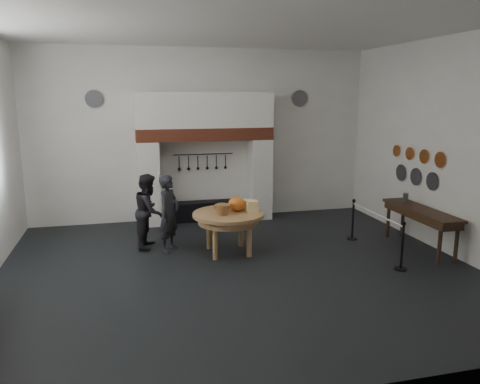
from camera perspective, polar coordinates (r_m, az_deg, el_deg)
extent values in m
cube|color=black|center=(9.18, -0.20, -9.30)|extent=(9.00, 8.00, 0.02)
cube|color=silver|center=(8.65, -0.23, 19.73)|extent=(9.00, 8.00, 0.02)
cube|color=white|center=(12.54, -4.59, 6.93)|extent=(9.00, 0.02, 4.50)
cube|color=white|center=(4.89, 10.97, -0.88)|extent=(9.00, 0.02, 4.50)
cube|color=white|center=(10.63, 24.16, 5.07)|extent=(0.02, 8.00, 4.50)
cube|color=silver|center=(12.19, -11.08, 1.03)|extent=(0.55, 0.70, 2.15)
cube|color=silver|center=(12.68, 2.35, 1.65)|extent=(0.55, 0.70, 2.15)
cube|color=#9E442B|center=(12.19, -4.32, 7.08)|extent=(3.50, 0.72, 0.32)
cube|color=silver|center=(12.15, -4.37, 9.95)|extent=(3.50, 0.70, 0.90)
cube|color=black|center=(12.59, -4.23, -2.28)|extent=(1.90, 0.45, 0.50)
cylinder|color=black|center=(12.51, -4.49, 4.62)|extent=(1.60, 0.02, 0.02)
cylinder|color=#AC7451|center=(9.83, -1.41, -2.74)|extent=(1.59, 1.59, 0.07)
ellipsoid|color=orange|center=(9.92, -0.42, -1.47)|extent=(0.36, 0.36, 0.31)
cube|color=#F6DD93|center=(9.86, 1.48, -1.76)|extent=(0.22, 0.22, 0.24)
cube|color=#DED284|center=(10.14, 0.92, -1.49)|extent=(0.18, 0.18, 0.20)
cone|color=olive|center=(9.62, -2.10, -2.17)|extent=(0.34, 0.34, 0.22)
ellipsoid|color=#A26239|center=(10.11, -2.40, -1.74)|extent=(0.31, 0.18, 0.13)
imported|color=black|center=(10.06, -8.64, -2.59)|extent=(0.67, 0.72, 1.66)
imported|color=black|center=(10.42, -11.04, -2.25)|extent=(0.80, 0.93, 1.63)
cube|color=#352213|center=(10.78, 21.21, -2.08)|extent=(0.55, 2.20, 0.06)
cylinder|color=#47464B|center=(11.23, 19.53, -0.69)|extent=(0.12, 0.12, 0.22)
cylinder|color=#C6662D|center=(10.80, 23.21, 3.63)|extent=(0.03, 0.34, 0.34)
cylinder|color=#C6662D|center=(11.24, 21.54, 4.05)|extent=(0.03, 0.32, 0.32)
cylinder|color=#C6662D|center=(11.69, 19.99, 4.43)|extent=(0.03, 0.30, 0.30)
cylinder|color=#C6662D|center=(12.15, 18.55, 4.78)|extent=(0.03, 0.28, 0.28)
cylinder|color=#4C4C51|center=(11.03, 22.38, 1.22)|extent=(0.03, 0.40, 0.40)
cylinder|color=#4C4C51|center=(11.51, 20.64, 1.76)|extent=(0.03, 0.40, 0.40)
cylinder|color=#4C4C51|center=(12.00, 19.03, 2.26)|extent=(0.03, 0.40, 0.40)
cylinder|color=#4C4C51|center=(12.30, -17.36, 10.78)|extent=(0.44, 0.03, 0.44)
cylinder|color=#4C4C51|center=(13.17, 7.27, 11.25)|extent=(0.44, 0.03, 0.44)
cylinder|color=black|center=(9.49, 19.17, -6.39)|extent=(0.05, 0.05, 0.90)
cylinder|color=black|center=(11.14, 13.60, -3.39)|extent=(0.05, 0.05, 0.90)
cylinder|color=silver|center=(10.20, 16.28, -2.62)|extent=(0.04, 2.00, 0.04)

